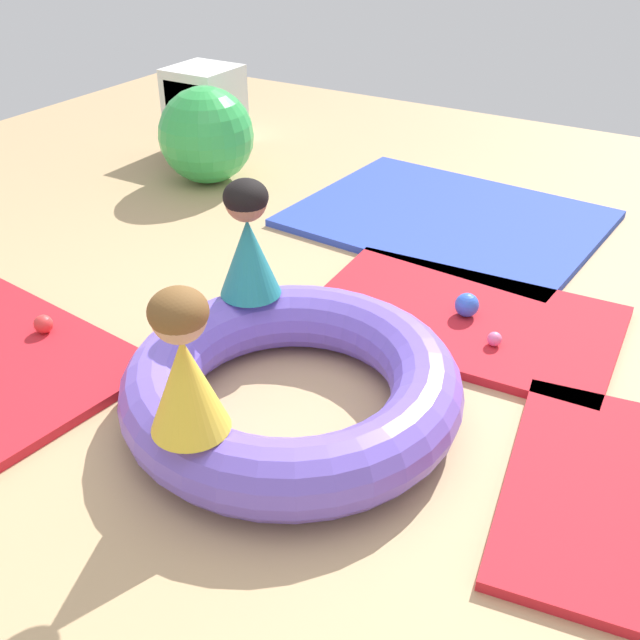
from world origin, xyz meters
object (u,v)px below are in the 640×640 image
object	(u,v)px
inflatable_cushion	(292,386)
child_in_yellow	(184,364)
storage_cube	(203,108)
play_ball_pink	(494,339)
child_in_teal	(248,240)
exercise_ball_large	(206,135)
play_ball_red	(43,324)
play_ball_blue	(467,305)

from	to	relation	value
inflatable_cushion	child_in_yellow	size ratio (longest dim) A/B	2.55
storage_cube	play_ball_pink	bearing A→B (deg)	-28.96
child_in_teal	child_in_yellow	size ratio (longest dim) A/B	1.00
inflatable_cushion	storage_cube	size ratio (longest dim) A/B	2.23
exercise_ball_large	child_in_teal	bearing A→B (deg)	-46.58
exercise_ball_large	storage_cube	size ratio (longest dim) A/B	1.07
inflatable_cushion	storage_cube	bearing A→B (deg)	134.14
child_in_teal	play_ball_red	distance (m)	1.00
play_ball_blue	exercise_ball_large	xyz separation A→B (m)	(-2.08, 0.81, 0.21)
child_in_yellow	play_ball_blue	xyz separation A→B (m)	(0.37, 1.43, -0.41)
inflatable_cushion	play_ball_pink	xyz separation A→B (m)	(0.50, 0.78, -0.06)
child_in_teal	child_in_yellow	distance (m)	0.86
child_in_teal	child_in_yellow	xyz separation A→B (m)	(0.34, -0.79, 0.00)
child_in_yellow	storage_cube	distance (m)	3.52
inflatable_cushion	exercise_ball_large	world-z (taller)	exercise_ball_large
child_in_yellow	play_ball_blue	bearing A→B (deg)	-170.58
play_ball_blue	play_ball_pink	world-z (taller)	play_ball_blue
child_in_yellow	play_ball_blue	distance (m)	1.54
exercise_ball_large	storage_cube	world-z (taller)	exercise_ball_large
storage_cube	play_ball_red	bearing A→B (deg)	-66.93
child_in_yellow	play_ball_pink	distance (m)	1.45
child_in_teal	exercise_ball_large	bearing A→B (deg)	25.86
exercise_ball_large	play_ball_pink	bearing A→B (deg)	-23.32
play_ball_blue	storage_cube	world-z (taller)	storage_cube
child_in_yellow	exercise_ball_large	size ratio (longest dim) A/B	0.81
inflatable_cushion	exercise_ball_large	bearing A→B (deg)	135.18
play_ball_pink	exercise_ball_large	bearing A→B (deg)	156.68
child_in_teal	exercise_ball_large	world-z (taller)	child_in_teal
play_ball_blue	child_in_yellow	bearing A→B (deg)	-104.38
exercise_ball_large	play_ball_red	bearing A→B (deg)	-72.94
play_ball_blue	play_ball_pink	bearing A→B (deg)	-41.48
play_ball_red	exercise_ball_large	distance (m)	1.97
inflatable_cushion	child_in_teal	distance (m)	0.62
inflatable_cushion	play_ball_blue	bearing A→B (deg)	71.61
play_ball_red	play_ball_blue	distance (m)	1.84
inflatable_cushion	exercise_ball_large	distance (m)	2.49
exercise_ball_large	storage_cube	bearing A→B (deg)	130.40
play_ball_red	exercise_ball_large	xyz separation A→B (m)	(-0.57, 1.87, 0.22)
play_ball_blue	storage_cube	xyz separation A→B (m)	(-2.52, 1.33, 0.19)
exercise_ball_large	inflatable_cushion	bearing A→B (deg)	-44.82
inflatable_cushion	play_ball_red	size ratio (longest dim) A/B	15.47
play_ball_pink	storage_cube	distance (m)	3.11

